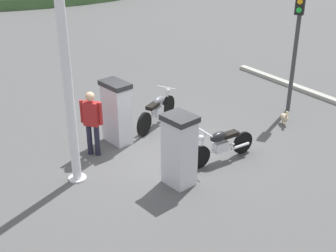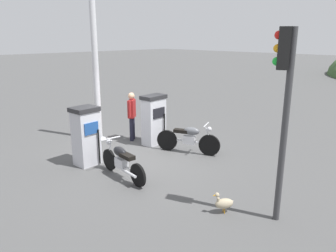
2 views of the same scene
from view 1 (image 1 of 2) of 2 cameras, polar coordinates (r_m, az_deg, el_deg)
ground_plane at (r=11.12m, az=-0.64°, el=-3.54°), size 120.00×120.00×0.00m
fuel_pump_near at (r=9.58m, az=1.46°, el=-3.04°), size 0.62×0.72×1.63m
fuel_pump_far at (r=11.43m, az=-6.55°, el=1.78°), size 0.55×0.84×1.64m
motorcycle_near_pump at (r=10.68m, az=6.77°, el=-2.31°), size 1.89×0.56×0.93m
motorcycle_far_pump at (r=12.40m, az=-1.39°, el=2.03°), size 1.86×0.93×0.96m
attendant_person at (r=10.82m, az=-9.68°, el=0.82°), size 0.41×0.51×1.65m
wandering_duck at (r=12.96m, az=14.59°, el=1.12°), size 0.36×0.44×0.47m
roadside_traffic_light at (r=13.15m, az=16.13°, el=11.71°), size 0.39×0.31×3.62m
canopy_support_pole at (r=9.35m, az=-12.62°, el=5.22°), size 0.40×0.40×4.67m
road_edge_kerb at (r=15.35m, az=18.33°, el=3.85°), size 0.57×6.91×0.12m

